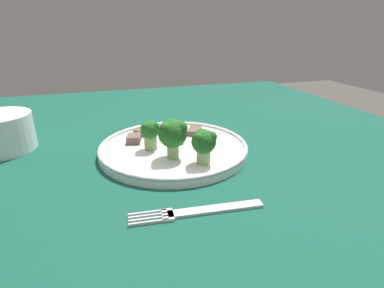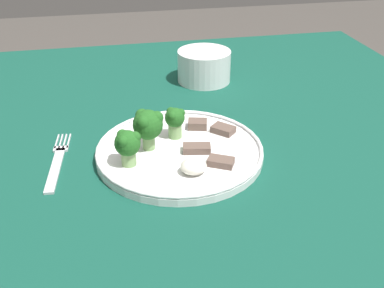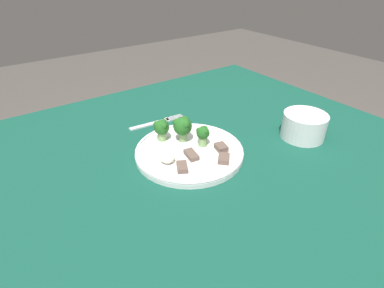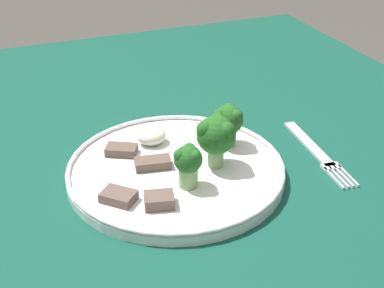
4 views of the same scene
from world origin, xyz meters
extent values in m
cube|color=#114738|center=(0.00, 0.00, 0.74)|extent=(1.09, 1.17, 0.03)
cylinder|color=brown|center=(0.49, -0.53, 0.36)|extent=(0.06, 0.06, 0.73)
cylinder|color=white|center=(-0.05, -0.02, 0.76)|extent=(0.27, 0.27, 0.01)
torus|color=white|center=(-0.05, -0.02, 0.77)|extent=(0.27, 0.27, 0.01)
cube|color=silver|center=(-0.25, -0.03, 0.76)|extent=(0.03, 0.13, 0.00)
cube|color=silver|center=(-0.25, 0.04, 0.76)|extent=(0.03, 0.02, 0.00)
cube|color=silver|center=(-0.23, 0.06, 0.76)|extent=(0.01, 0.05, 0.00)
cube|color=silver|center=(-0.24, 0.06, 0.76)|extent=(0.01, 0.05, 0.00)
cube|color=silver|center=(-0.25, 0.06, 0.76)|extent=(0.01, 0.05, 0.00)
cube|color=silver|center=(-0.25, 0.06, 0.76)|extent=(0.01, 0.05, 0.00)
cylinder|color=white|center=(0.06, 0.29, 0.79)|extent=(0.12, 0.12, 0.07)
cylinder|color=silver|center=(0.06, 0.29, 0.79)|extent=(0.10, 0.10, 0.05)
cylinder|color=#7FA866|center=(-0.10, -0.01, 0.78)|extent=(0.02, 0.02, 0.03)
sphere|color=#215B1E|center=(-0.10, -0.01, 0.81)|extent=(0.05, 0.05, 0.05)
sphere|color=#215B1E|center=(-0.09, -0.01, 0.83)|extent=(0.02, 0.02, 0.02)
sphere|color=#215B1E|center=(-0.11, 0.01, 0.83)|extent=(0.02, 0.02, 0.02)
sphere|color=#215B1E|center=(-0.11, -0.02, 0.83)|extent=(0.02, 0.02, 0.02)
cylinder|color=#7FA866|center=(-0.05, 0.02, 0.78)|extent=(0.02, 0.02, 0.03)
sphere|color=#215B1E|center=(-0.05, 0.02, 0.81)|extent=(0.03, 0.03, 0.03)
sphere|color=#215B1E|center=(-0.04, 0.02, 0.81)|extent=(0.02, 0.02, 0.02)
sphere|color=#215B1E|center=(-0.06, 0.03, 0.81)|extent=(0.02, 0.02, 0.02)
sphere|color=#215B1E|center=(-0.06, 0.01, 0.81)|extent=(0.02, 0.02, 0.02)
cylinder|color=#7FA866|center=(-0.14, -0.05, 0.78)|extent=(0.02, 0.02, 0.02)
sphere|color=#215B1E|center=(-0.14, -0.05, 0.81)|extent=(0.04, 0.04, 0.04)
sphere|color=#215B1E|center=(-0.13, -0.05, 0.82)|extent=(0.02, 0.02, 0.02)
sphere|color=#215B1E|center=(-0.14, -0.04, 0.82)|extent=(0.02, 0.02, 0.02)
sphere|color=#215B1E|center=(-0.14, -0.06, 0.82)|extent=(0.02, 0.02, 0.02)
cube|color=brown|center=(-0.03, -0.03, 0.78)|extent=(0.05, 0.03, 0.01)
cube|color=brown|center=(-0.01, 0.05, 0.78)|extent=(0.04, 0.03, 0.01)
cube|color=brown|center=(0.00, -0.08, 0.78)|extent=(0.05, 0.04, 0.01)
cube|color=brown|center=(0.03, 0.02, 0.78)|extent=(0.05, 0.05, 0.01)
ellipsoid|color=silver|center=(-0.05, -0.09, 0.78)|extent=(0.04, 0.04, 0.02)
camera|label=1|loc=(-0.55, 0.10, 0.98)|focal=28.00mm
camera|label=2|loc=(-0.16, -0.64, 1.15)|focal=42.00mm
camera|label=3|loc=(0.46, -0.38, 1.18)|focal=28.00mm
camera|label=4|loc=(0.13, 0.51, 1.13)|focal=50.00mm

